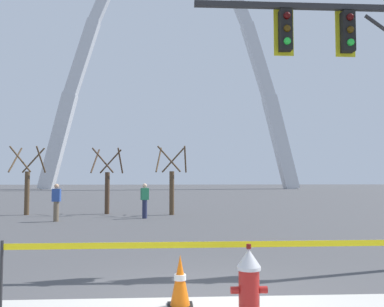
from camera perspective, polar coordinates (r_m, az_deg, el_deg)
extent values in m
plane|color=#474749|center=(6.60, 1.27, -19.41)|extent=(240.00, 240.00, 0.00)
cylinder|color=maroon|center=(5.50, 7.87, -18.75)|extent=(0.26, 0.26, 0.62)
cylinder|color=#B7B7BC|center=(5.42, 7.84, -15.38)|extent=(0.30, 0.30, 0.04)
cone|color=#B7B7BC|center=(5.39, 7.82, -14.03)|extent=(0.30, 0.30, 0.22)
cylinder|color=#5E0F0D|center=(5.37, 7.81, -12.56)|extent=(0.06, 0.06, 0.06)
cylinder|color=maroon|center=(5.45, 5.91, -18.22)|extent=(0.10, 0.09, 0.09)
cylinder|color=maroon|center=(5.52, 9.79, -18.01)|extent=(0.10, 0.09, 0.09)
cylinder|color=maroon|center=(5.69, 7.46, -18.53)|extent=(0.13, 0.14, 0.13)
cylinder|color=#5E0F0D|center=(5.77, 7.30, -18.33)|extent=(0.15, 0.03, 0.15)
cylinder|color=#232326|center=(6.01, -24.81, -15.66)|extent=(0.04, 0.04, 1.02)
cube|color=yellow|center=(5.58, 2.10, -12.44)|extent=(5.26, 0.04, 0.08)
cube|color=black|center=(6.22, -1.66, -20.27)|extent=(0.36, 0.36, 0.03)
cone|color=orange|center=(6.12, -1.65, -16.99)|extent=(0.28, 0.28, 0.70)
cylinder|color=white|center=(6.11, -1.65, -16.67)|extent=(0.17, 0.17, 0.08)
cube|color=#232326|center=(10.20, 18.97, 18.53)|extent=(6.20, 0.12, 0.12)
cube|color=black|center=(10.12, 20.67, 15.42)|extent=(0.26, 0.24, 0.90)
cube|color=gold|center=(10.24, 20.34, 15.19)|extent=(0.44, 0.03, 1.04)
sphere|color=#360606|center=(10.10, 20.95, 17.15)|extent=(0.16, 0.16, 0.16)
sphere|color=#392706|center=(10.01, 20.98, 15.64)|extent=(0.16, 0.16, 0.16)
sphere|color=green|center=(9.92, 21.02, 14.11)|extent=(0.16, 0.16, 0.16)
cube|color=black|center=(9.66, 12.74, 16.21)|extent=(0.26, 0.24, 0.90)
cube|color=gold|center=(9.78, 12.50, 15.94)|extent=(0.44, 0.03, 1.04)
sphere|color=#360606|center=(9.64, 12.94, 18.03)|extent=(0.16, 0.16, 0.16)
sphere|color=#392706|center=(9.54, 12.97, 16.46)|extent=(0.16, 0.16, 0.16)
sphere|color=green|center=(9.45, 12.99, 14.87)|extent=(0.16, 0.16, 0.16)
cube|color=silver|center=(75.27, -17.98, 1.58)|extent=(6.21, 2.34, 17.08)
cube|color=silver|center=(77.07, -14.88, 12.61)|extent=(5.94, 2.09, 13.85)
cube|color=silver|center=(77.28, 9.07, 12.49)|extent=(5.94, 2.09, 13.85)
cube|color=silver|center=(75.53, 12.07, 1.47)|extent=(6.21, 2.34, 17.08)
cylinder|color=brown|center=(22.36, -21.78, -5.09)|extent=(0.24, 0.24, 2.17)
cylinder|color=brown|center=(22.71, -23.17, -0.80)|extent=(0.31, 1.18, 1.31)
cylinder|color=brown|center=(22.10, -20.09, -0.80)|extent=(0.20, 1.19, 1.31)
cylinder|color=brown|center=(22.98, -21.00, -0.88)|extent=(1.19, 0.20, 1.31)
cylinder|color=brown|center=(21.79, -22.60, -0.71)|extent=(1.18, 0.34, 1.31)
cylinder|color=#473323|center=(21.76, -11.61, -5.35)|extent=(0.24, 0.24, 2.14)
cylinder|color=#473323|center=(22.00, -13.19, -1.00)|extent=(0.31, 1.17, 1.29)
cylinder|color=#473323|center=(21.62, -9.84, -1.00)|extent=(0.20, 1.18, 1.29)
cylinder|color=#473323|center=(22.42, -11.15, -1.07)|extent=(1.18, 0.20, 1.29)
cylinder|color=#473323|center=(21.15, -12.19, -0.92)|extent=(1.16, 0.33, 1.29)
cylinder|color=brown|center=(20.83, -2.80, -5.46)|extent=(0.24, 0.24, 2.18)
cylinder|color=brown|center=(20.98, -4.61, -0.84)|extent=(0.31, 1.19, 1.31)
cylinder|color=brown|center=(20.79, -0.93, -0.83)|extent=(0.20, 1.20, 1.31)
cylinder|color=brown|center=(21.52, -2.63, -0.91)|extent=(1.20, 0.20, 1.31)
cylinder|color=brown|center=(20.18, -3.19, -0.74)|extent=(1.18, 0.34, 1.31)
cylinder|color=brown|center=(18.57, -18.22, -7.60)|extent=(0.22, 0.22, 0.84)
cube|color=#2D4C99|center=(18.53, -18.18, -5.47)|extent=(0.35, 0.22, 0.54)
sphere|color=tan|center=(18.52, -18.15, -4.30)|extent=(0.20, 0.20, 0.20)
cylinder|color=#232847|center=(19.14, -6.54, -7.62)|extent=(0.22, 0.22, 0.84)
cube|color=#23754C|center=(19.10, -6.53, -5.56)|extent=(0.39, 0.32, 0.54)
sphere|color=beige|center=(19.09, -6.52, -4.42)|extent=(0.20, 0.20, 0.20)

